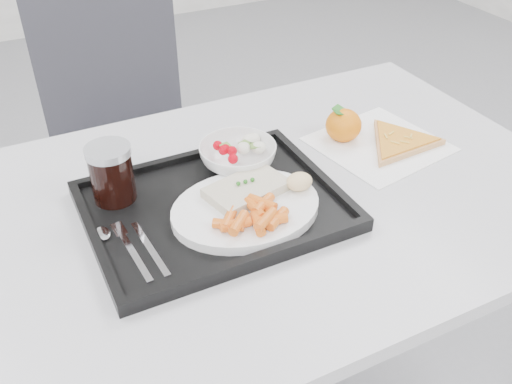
# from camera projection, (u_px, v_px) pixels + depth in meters

# --- Properties ---
(table) EXTENTS (1.20, 0.80, 0.75)m
(table) POSITION_uv_depth(u_px,v_px,m) (266.00, 220.00, 1.13)
(table) COLOR #BDBDC0
(table) RESTS_ON ground
(chair) EXTENTS (0.50, 0.50, 0.93)m
(chair) POSITION_uv_depth(u_px,v_px,m) (125.00, 128.00, 1.72)
(chair) COLOR #34343B
(chair) RESTS_ON ground
(tray) EXTENTS (0.45, 0.35, 0.03)m
(tray) POSITION_uv_depth(u_px,v_px,m) (214.00, 208.00, 1.03)
(tray) COLOR black
(tray) RESTS_ON table
(dinner_plate) EXTENTS (0.27, 0.27, 0.02)m
(dinner_plate) POSITION_uv_depth(u_px,v_px,m) (246.00, 209.00, 1.01)
(dinner_plate) COLOR white
(dinner_plate) RESTS_ON tray
(fish_fillet) EXTENTS (0.16, 0.12, 0.03)m
(fish_fillet) POSITION_uv_depth(u_px,v_px,m) (247.00, 189.00, 1.02)
(fish_fillet) COLOR beige
(fish_fillet) RESTS_ON dinner_plate
(bread_roll) EXTENTS (0.06, 0.05, 0.03)m
(bread_roll) POSITION_uv_depth(u_px,v_px,m) (299.00, 182.00, 1.03)
(bread_roll) COLOR #DBC487
(bread_roll) RESTS_ON dinner_plate
(salad_bowl) EXTENTS (0.15, 0.15, 0.05)m
(salad_bowl) POSITION_uv_depth(u_px,v_px,m) (238.00, 156.00, 1.12)
(salad_bowl) COLOR white
(salad_bowl) RESTS_ON tray
(cola_glass) EXTENTS (0.08, 0.08, 0.11)m
(cola_glass) POSITION_uv_depth(u_px,v_px,m) (111.00, 172.00, 1.02)
(cola_glass) COLOR black
(cola_glass) RESTS_ON tray
(cutlery) EXTENTS (0.08, 0.17, 0.01)m
(cutlery) POSITION_uv_depth(u_px,v_px,m) (127.00, 243.00, 0.94)
(cutlery) COLOR silver
(cutlery) RESTS_ON tray
(napkin) EXTENTS (0.29, 0.28, 0.00)m
(napkin) POSITION_uv_depth(u_px,v_px,m) (379.00, 144.00, 1.23)
(napkin) COLOR white
(napkin) RESTS_ON table
(tangerine) EXTENTS (0.08, 0.08, 0.07)m
(tangerine) POSITION_uv_depth(u_px,v_px,m) (343.00, 125.00, 1.23)
(tangerine) COLOR orange
(tangerine) RESTS_ON napkin
(pizza_slice) EXTENTS (0.30, 0.30, 0.02)m
(pizza_slice) POSITION_uv_depth(u_px,v_px,m) (400.00, 141.00, 1.22)
(pizza_slice) COLOR tan
(pizza_slice) RESTS_ON napkin
(carrot_pile) EXTENTS (0.13, 0.09, 0.03)m
(carrot_pile) POSITION_uv_depth(u_px,v_px,m) (255.00, 217.00, 0.95)
(carrot_pile) COLOR orange
(carrot_pile) RESTS_ON dinner_plate
(salad_contents) EXTENTS (0.10, 0.08, 0.02)m
(salad_contents) POSITION_uv_depth(u_px,v_px,m) (244.00, 145.00, 1.13)
(salad_contents) COLOR #B5000D
(salad_contents) RESTS_ON salad_bowl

